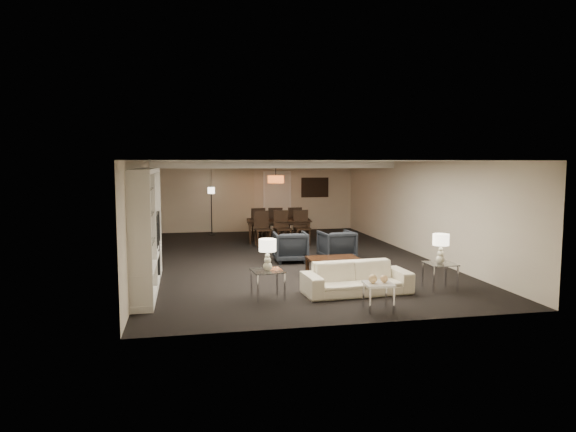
% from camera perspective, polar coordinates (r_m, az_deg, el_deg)
% --- Properties ---
extents(floor, '(11.00, 11.00, 0.00)m').
position_cam_1_polar(floor, '(13.27, -0.00, -4.73)').
color(floor, black).
rests_on(floor, ground).
extents(ceiling, '(7.00, 11.00, 0.02)m').
position_cam_1_polar(ceiling, '(13.04, -0.00, 6.13)').
color(ceiling, silver).
rests_on(ceiling, ground).
extents(wall_back, '(7.00, 0.02, 2.50)m').
position_cam_1_polar(wall_back, '(18.51, -3.36, 2.21)').
color(wall_back, beige).
rests_on(wall_back, ground).
extents(wall_front, '(7.00, 0.02, 2.50)m').
position_cam_1_polar(wall_front, '(7.82, 7.97, -3.04)').
color(wall_front, beige).
rests_on(wall_front, ground).
extents(wall_left, '(0.02, 11.00, 2.50)m').
position_cam_1_polar(wall_left, '(12.88, -15.45, 0.34)').
color(wall_left, beige).
rests_on(wall_left, ground).
extents(wall_right, '(0.02, 11.00, 2.50)m').
position_cam_1_polar(wall_right, '(14.21, 13.98, 0.89)').
color(wall_right, beige).
rests_on(wall_right, ground).
extents(ceiling_soffit, '(7.00, 4.00, 0.20)m').
position_cam_1_polar(ceiling_soffit, '(16.49, -2.41, 5.75)').
color(ceiling_soffit, silver).
rests_on(ceiling_soffit, ceiling).
extents(curtains, '(1.50, 0.12, 2.40)m').
position_cam_1_polar(curtains, '(18.33, -6.11, 1.99)').
color(curtains, beige).
rests_on(curtains, wall_back).
extents(door, '(0.90, 0.05, 2.10)m').
position_cam_1_polar(door, '(18.60, -1.21, 1.62)').
color(door, silver).
rests_on(door, wall_back).
extents(painting, '(0.95, 0.04, 0.65)m').
position_cam_1_polar(painting, '(18.86, 2.99, 3.19)').
color(painting, '#142D38').
rests_on(painting, wall_back).
extents(media_unit, '(0.38, 3.40, 2.35)m').
position_cam_1_polar(media_unit, '(10.30, -15.40, -1.45)').
color(media_unit, white).
rests_on(media_unit, wall_left).
extents(pendant_light, '(0.52, 0.52, 0.24)m').
position_cam_1_polar(pendant_light, '(16.55, -1.37, 4.09)').
color(pendant_light, '#D8591E').
rests_on(pendant_light, ceiling_soffit).
extents(sofa, '(2.07, 0.92, 0.59)m').
position_cam_1_polar(sofa, '(9.82, 7.65, -6.86)').
color(sofa, beige).
rests_on(sofa, floor).
extents(coffee_table, '(1.12, 0.67, 0.40)m').
position_cam_1_polar(coffee_table, '(11.33, 4.99, -5.60)').
color(coffee_table, black).
rests_on(coffee_table, floor).
extents(armchair_left, '(0.84, 0.86, 0.75)m').
position_cam_1_polar(armchair_left, '(12.77, 0.26, -3.44)').
color(armchair_left, black).
rests_on(armchair_left, floor).
extents(armchair_right, '(0.88, 0.90, 0.75)m').
position_cam_1_polar(armchair_right, '(13.07, 5.43, -3.26)').
color(armchair_right, black).
rests_on(armchair_right, floor).
extents(side_table_left, '(0.61, 0.61, 0.52)m').
position_cam_1_polar(side_table_left, '(9.42, -2.27, -7.59)').
color(side_table_left, silver).
rests_on(side_table_left, floor).
extents(side_table_right, '(0.57, 0.57, 0.52)m').
position_cam_1_polar(side_table_right, '(10.49, 16.51, -6.42)').
color(side_table_right, white).
rests_on(side_table_right, floor).
extents(table_lamp_left, '(0.32, 0.32, 0.57)m').
position_cam_1_polar(table_lamp_left, '(9.31, -2.29, -4.32)').
color(table_lamp_left, '#F0ECCB').
rests_on(table_lamp_left, side_table_left).
extents(table_lamp_right, '(0.35, 0.35, 0.57)m').
position_cam_1_polar(table_lamp_right, '(10.39, 16.60, -3.49)').
color(table_lamp_right, '#EFE8CA').
rests_on(table_lamp_right, side_table_right).
extents(marble_table, '(0.49, 0.49, 0.46)m').
position_cam_1_polar(marble_table, '(8.83, 9.99, -8.79)').
color(marble_table, white).
rests_on(marble_table, floor).
extents(gold_gourd_a, '(0.15, 0.15, 0.15)m').
position_cam_1_polar(gold_gourd_a, '(8.72, 9.41, -6.90)').
color(gold_gourd_a, '#EFC27E').
rests_on(gold_gourd_a, marble_table).
extents(gold_gourd_b, '(0.13, 0.13, 0.13)m').
position_cam_1_polar(gold_gourd_b, '(8.80, 10.63, -6.88)').
color(gold_gourd_b, '#E6B579').
rests_on(gold_gourd_b, marble_table).
extents(television, '(1.14, 0.15, 0.66)m').
position_cam_1_polar(television, '(11.11, -14.94, -1.41)').
color(television, black).
rests_on(television, media_unit).
extents(vase_blue, '(0.16, 0.16, 0.16)m').
position_cam_1_polar(vase_blue, '(9.18, -15.88, -2.56)').
color(vase_blue, '#2A39B9').
rests_on(vase_blue, media_unit).
extents(vase_amber, '(0.15, 0.15, 0.16)m').
position_cam_1_polar(vase_amber, '(9.73, -15.69, 0.88)').
color(vase_amber, '#B67B3C').
rests_on(vase_amber, media_unit).
extents(floor_speaker, '(0.18, 0.18, 1.22)m').
position_cam_1_polar(floor_speaker, '(11.07, -14.50, -3.88)').
color(floor_speaker, black).
rests_on(floor_speaker, floor).
extents(dining_table, '(2.08, 1.31, 0.69)m').
position_cam_1_polar(dining_table, '(15.92, -1.04, -1.67)').
color(dining_table, black).
rests_on(dining_table, floor).
extents(chair_nl, '(0.49, 0.49, 1.03)m').
position_cam_1_polar(chair_nl, '(15.16, -2.84, -1.42)').
color(chair_nl, black).
rests_on(chair_nl, floor).
extents(chair_nm, '(0.52, 0.52, 1.03)m').
position_cam_1_polar(chair_nm, '(15.26, -0.61, -1.37)').
color(chair_nm, black).
rests_on(chair_nm, floor).
extents(chair_nr, '(0.48, 0.48, 1.03)m').
position_cam_1_polar(chair_nr, '(15.38, 1.59, -1.31)').
color(chair_nr, black).
rests_on(chair_nr, floor).
extents(chair_fl, '(0.54, 0.54, 1.03)m').
position_cam_1_polar(chair_fl, '(16.44, -3.51, -0.85)').
color(chair_fl, black).
rests_on(chair_fl, floor).
extents(chair_fm, '(0.53, 0.53, 1.03)m').
position_cam_1_polar(chair_fm, '(16.53, -1.45, -0.80)').
color(chair_fm, black).
rests_on(chair_fm, floor).
extents(chair_fr, '(0.51, 0.51, 1.03)m').
position_cam_1_polar(chair_fr, '(16.64, 0.59, -0.75)').
color(chair_fr, black).
rests_on(chair_fr, floor).
extents(floor_lamp, '(0.30, 0.30, 1.62)m').
position_cam_1_polar(floor_lamp, '(17.66, -8.50, 0.55)').
color(floor_lamp, black).
rests_on(floor_lamp, floor).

